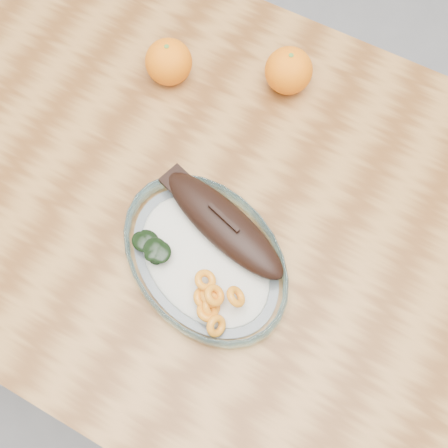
# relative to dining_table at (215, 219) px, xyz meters

# --- Properties ---
(ground) EXTENTS (3.00, 3.00, 0.00)m
(ground) POSITION_rel_dining_table_xyz_m (0.00, 0.00, -0.65)
(ground) COLOR slate
(ground) RESTS_ON ground
(dining_table) EXTENTS (1.20, 0.80, 0.75)m
(dining_table) POSITION_rel_dining_table_xyz_m (0.00, 0.00, 0.00)
(dining_table) COLOR brown
(dining_table) RESTS_ON ground
(plated_meal) EXTENTS (0.70, 0.70, 0.08)m
(plated_meal) POSITION_rel_dining_table_xyz_m (0.04, -0.10, 0.12)
(plated_meal) COLOR white
(plated_meal) RESTS_ON dining_table
(orange_left) EXTENTS (0.08, 0.08, 0.08)m
(orange_left) POSITION_rel_dining_table_xyz_m (-0.18, 0.17, 0.14)
(orange_left) COLOR orange
(orange_left) RESTS_ON dining_table
(orange_right) EXTENTS (0.08, 0.08, 0.08)m
(orange_right) POSITION_rel_dining_table_xyz_m (0.01, 0.25, 0.14)
(orange_right) COLOR orange
(orange_right) RESTS_ON dining_table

